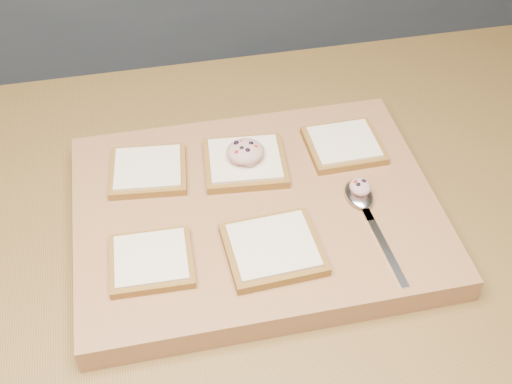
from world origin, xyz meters
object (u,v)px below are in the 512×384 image
(spoon, at_px, (363,202))
(cutting_board, at_px, (256,213))
(bread_far_center, at_px, (245,162))
(tuna_salad_dollop, at_px, (245,151))

(spoon, bearing_deg, cutting_board, 167.40)
(bread_far_center, relative_size, tuna_salad_dollop, 2.32)
(bread_far_center, xyz_separation_m, tuna_salad_dollop, (0.00, -0.00, 0.02))
(bread_far_center, bearing_deg, tuna_salad_dollop, -62.18)
(bread_far_center, height_order, spoon, bread_far_center)
(tuna_salad_dollop, relative_size, spoon, 0.29)
(bread_far_center, height_order, tuna_salad_dollop, tuna_salad_dollop)
(tuna_salad_dollop, height_order, spoon, tuna_salad_dollop)
(cutting_board, xyz_separation_m, tuna_salad_dollop, (-0.00, 0.08, 0.05))
(cutting_board, bearing_deg, tuna_salad_dollop, 90.06)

